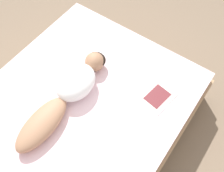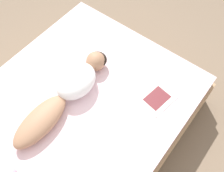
% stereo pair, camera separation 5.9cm
% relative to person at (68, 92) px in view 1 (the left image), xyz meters
% --- Properties ---
extents(ground_plane, '(12.00, 12.00, 0.00)m').
position_rel_person_xyz_m(ground_plane, '(0.12, -0.02, -0.62)').
color(ground_plane, '#7A6651').
extents(bed, '(1.91, 2.27, 0.52)m').
position_rel_person_xyz_m(bed, '(0.12, -0.02, -0.37)').
color(bed, tan).
rests_on(bed, ground_plane).
extents(person, '(0.36, 1.24, 0.24)m').
position_rel_person_xyz_m(person, '(0.00, 0.00, 0.00)').
color(person, '#A37556').
rests_on(person, bed).
extents(open_magazine, '(0.57, 0.41, 0.01)m').
position_rel_person_xyz_m(open_magazine, '(0.57, 0.52, -0.10)').
color(open_magazine, silver).
rests_on(open_magazine, bed).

